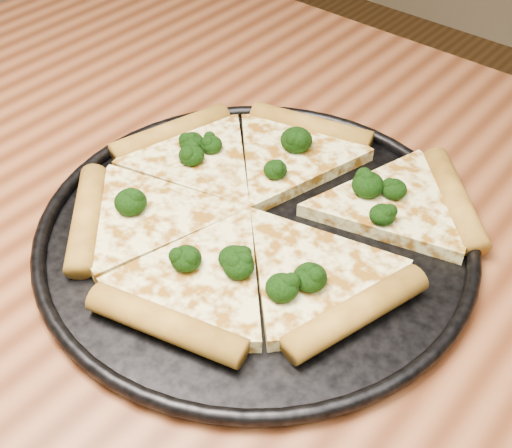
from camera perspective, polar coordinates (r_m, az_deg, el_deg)
The scene contains 4 objects.
dining_table at distance 0.70m, azimuth -2.26°, elevation -6.02°, with size 1.20×0.90×0.75m.
pizza_pan at distance 0.62m, azimuth 0.00°, elevation -0.55°, with size 0.41×0.41×0.02m.
pizza at distance 0.63m, azimuth 0.16°, elevation 1.30°, with size 0.38×0.38×0.03m.
broccoli_florets at distance 0.63m, azimuth 0.63°, elevation 2.01°, with size 0.24×0.23×0.03m.
Camera 1 is at (0.32, -0.34, 1.19)m, focal length 46.72 mm.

